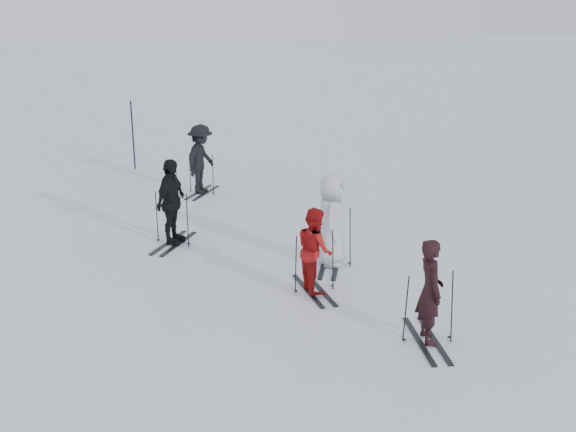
# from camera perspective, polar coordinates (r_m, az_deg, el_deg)

# --- Properties ---
(ground) EXTENTS (120.00, 120.00, 0.00)m
(ground) POSITION_cam_1_polar(r_m,az_deg,el_deg) (14.71, 0.63, -4.91)
(ground) COLOR silver
(ground) RESTS_ON ground
(skier_near_dark) EXTENTS (0.46, 0.67, 1.79)m
(skier_near_dark) POSITION_cam_1_polar(r_m,az_deg,el_deg) (12.12, 11.16, -5.95)
(skier_near_dark) COLOR black
(skier_near_dark) RESTS_ON ground
(skier_red) EXTENTS (0.75, 0.89, 1.66)m
(skier_red) POSITION_cam_1_polar(r_m,az_deg,el_deg) (13.83, 2.12, -2.77)
(skier_red) COLOR #A11212
(skier_red) RESTS_ON ground
(skier_grey) EXTENTS (0.88, 1.10, 1.95)m
(skier_grey) POSITION_cam_1_polar(r_m,az_deg,el_deg) (15.07, 3.43, -0.40)
(skier_grey) COLOR silver
(skier_grey) RESTS_ON ground
(skier_uphill_left) EXTENTS (0.96, 1.24, 1.96)m
(skier_uphill_left) POSITION_cam_1_polar(r_m,az_deg,el_deg) (16.45, -9.21, 1.02)
(skier_uphill_left) COLOR black
(skier_uphill_left) RESTS_ON ground
(skier_uphill_far) EXTENTS (1.24, 1.44, 1.93)m
(skier_uphill_far) POSITION_cam_1_polar(r_m,az_deg,el_deg) (20.34, -6.90, 4.43)
(skier_uphill_far) COLOR black
(skier_uphill_far) RESTS_ON ground
(skis_near_dark) EXTENTS (1.79, 1.00, 1.28)m
(skis_near_dark) POSITION_cam_1_polar(r_m,az_deg,el_deg) (12.22, 11.08, -7.03)
(skis_near_dark) COLOR black
(skis_near_dark) RESTS_ON ground
(skis_red) EXTENTS (1.82, 1.15, 1.24)m
(skis_red) POSITION_cam_1_polar(r_m,az_deg,el_deg) (13.91, 2.11, -3.58)
(skis_red) COLOR black
(skis_red) RESTS_ON ground
(skis_grey) EXTENTS (2.02, 1.46, 1.32)m
(skis_grey) POSITION_cam_1_polar(r_m,az_deg,el_deg) (15.17, 3.41, -1.53)
(skis_grey) COLOR black
(skis_grey) RESTS_ON ground
(skis_uphill_left) EXTENTS (1.96, 1.63, 1.26)m
(skis_uphill_left) POSITION_cam_1_polar(r_m,az_deg,el_deg) (16.55, -9.15, -0.13)
(skis_uphill_left) COLOR black
(skis_uphill_left) RESTS_ON ground
(skis_uphill_far) EXTENTS (1.82, 1.54, 1.18)m
(skis_uphill_far) POSITION_cam_1_polar(r_m,az_deg,el_deg) (20.43, -6.86, 3.40)
(skis_uphill_far) COLOR black
(skis_uphill_far) RESTS_ON ground
(piste_marker) EXTENTS (0.05, 0.05, 2.18)m
(piste_marker) POSITION_cam_1_polar(r_m,az_deg,el_deg) (23.34, -12.16, 6.26)
(piste_marker) COLOR black
(piste_marker) RESTS_ON ground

